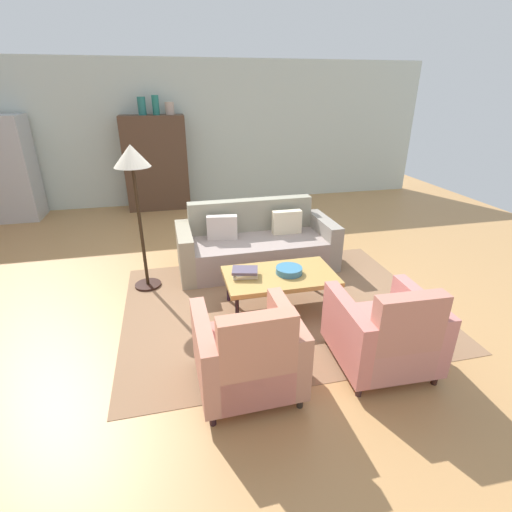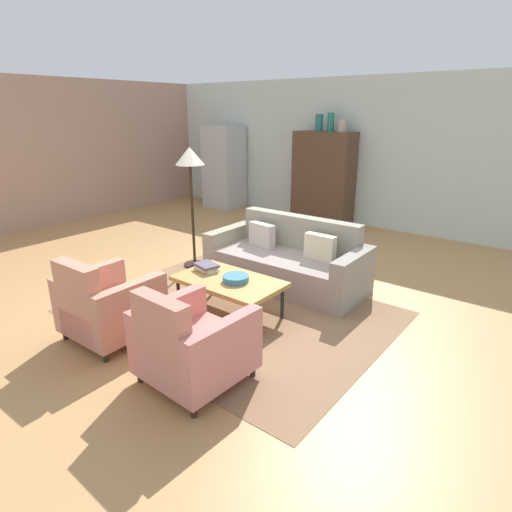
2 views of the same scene
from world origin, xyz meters
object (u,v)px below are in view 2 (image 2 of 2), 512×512
(vase_round, at_px, (331,122))
(floor_lamp, at_px, (190,167))
(armchair_right, at_px, (189,347))
(fruit_bowl, at_px, (236,278))
(couch, at_px, (288,262))
(cabinet, at_px, (323,178))
(coffee_table, at_px, (229,282))
(vase_tall, at_px, (319,123))
(vase_small, at_px, (342,126))
(armchair_left, at_px, (106,308))
(book_stack, at_px, (207,267))
(refrigerator, at_px, (224,167))

(vase_round, xyz_separation_m, floor_lamp, (-0.27, -3.44, -0.53))
(armchair_right, xyz_separation_m, fruit_bowl, (-0.50, 1.17, 0.11))
(couch, bearing_deg, cabinet, -68.51)
(couch, relative_size, cabinet, 1.17)
(coffee_table, relative_size, vase_tall, 3.76)
(coffee_table, bearing_deg, vase_small, 102.31)
(armchair_right, distance_m, vase_round, 5.98)
(armchair_left, bearing_deg, vase_tall, 97.43)
(cabinet, distance_m, vase_small, 1.07)
(cabinet, bearing_deg, book_stack, -77.99)
(fruit_bowl, bearing_deg, book_stack, 175.34)
(armchair_left, xyz_separation_m, vase_round, (-0.59, 5.47, 1.63))
(armchair_left, xyz_separation_m, book_stack, (0.22, 1.21, 0.12))
(armchair_left, height_order, armchair_right, same)
(book_stack, xyz_separation_m, cabinet, (-0.91, 4.27, 0.43))
(couch, height_order, floor_lamp, floor_lamp)
(coffee_table, distance_m, cabinet, 4.53)
(coffee_table, xyz_separation_m, fruit_bowl, (0.10, 0.00, 0.07))
(armchair_left, height_order, vase_tall, vase_tall)
(coffee_table, distance_m, book_stack, 0.39)
(armchair_left, height_order, vase_small, vase_small)
(couch, relative_size, vase_small, 9.37)
(fruit_bowl, xyz_separation_m, vase_small, (-1.04, 4.30, 1.46))
(cabinet, relative_size, vase_tall, 5.64)
(refrigerator, height_order, floor_lamp, refrigerator)
(armchair_right, bearing_deg, cabinet, 111.04)
(couch, xyz_separation_m, refrigerator, (-3.87, 3.02, 0.64))
(armchair_left, bearing_deg, vase_round, 94.86)
(book_stack, bearing_deg, couch, 71.69)
(fruit_bowl, distance_m, book_stack, 0.48)
(vase_tall, bearing_deg, vase_round, 0.00)
(refrigerator, distance_m, floor_lamp, 4.15)
(book_stack, height_order, refrigerator, refrigerator)
(coffee_table, distance_m, refrigerator, 5.74)
(book_stack, xyz_separation_m, floor_lamp, (-1.07, 0.83, 0.98))
(vase_small, bearing_deg, floor_lamp, -98.53)
(couch, xyz_separation_m, vase_round, (-1.19, 3.12, 1.68))
(fruit_bowl, distance_m, vase_round, 4.74)
(armchair_left, bearing_deg, cabinet, 95.88)
(cabinet, bearing_deg, armchair_left, -82.81)
(fruit_bowl, xyz_separation_m, vase_round, (-1.29, 4.30, 1.52))
(vase_tall, height_order, vase_round, vase_round)
(vase_round, bearing_deg, floor_lamp, -94.42)
(cabinet, height_order, refrigerator, refrigerator)
(fruit_bowl, relative_size, refrigerator, 0.16)
(coffee_table, distance_m, floor_lamp, 2.00)
(refrigerator, bearing_deg, floor_lamp, -54.12)
(couch, bearing_deg, vase_round, -70.07)
(vase_small, bearing_deg, refrigerator, -178.05)
(armchair_right, relative_size, refrigerator, 0.48)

